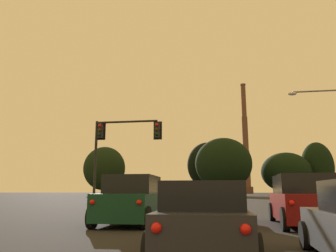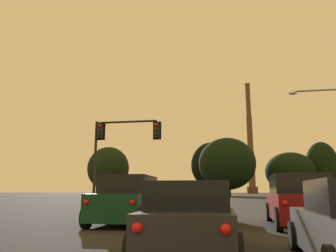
% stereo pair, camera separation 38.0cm
% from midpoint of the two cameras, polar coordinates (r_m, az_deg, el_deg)
% --- Properties ---
extents(hatchback_center_lane_second, '(1.95, 4.13, 1.44)m').
position_cam_midpoint_polar(hatchback_center_lane_second, '(7.15, 4.75, -15.91)').
color(hatchback_center_lane_second, '#232328').
rests_on(hatchback_center_lane_second, ground_plane).
extents(suv_left_lane_front, '(2.23, 4.95, 1.86)m').
position_cam_midpoint_polar(suv_left_lane_front, '(13.38, -6.98, -12.70)').
color(suv_left_lane_front, '#0F3823').
rests_on(suv_left_lane_front, ground_plane).
extents(hatchback_center_lane_front, '(1.96, 4.13, 1.44)m').
position_cam_midpoint_polar(hatchback_center_lane_front, '(12.82, 6.33, -13.82)').
color(hatchback_center_lane_front, gray).
rests_on(hatchback_center_lane_front, ground_plane).
extents(suv_right_lane_front, '(2.31, 4.98, 1.86)m').
position_cam_midpoint_polar(suv_right_lane_front, '(13.37, 21.67, -12.00)').
color(suv_right_lane_front, maroon).
rests_on(suv_right_lane_front, ground_plane).
extents(traffic_light_overhead_left, '(4.77, 0.50, 6.03)m').
position_cam_midpoint_polar(traffic_light_overhead_left, '(22.62, -9.32, -2.64)').
color(traffic_light_overhead_left, black).
rests_on(traffic_light_overhead_left, ground_plane).
extents(street_lamp, '(3.68, 0.36, 8.67)m').
position_cam_midpoint_polar(street_lamp, '(26.24, 26.61, -1.06)').
color(street_lamp, slate).
rests_on(street_lamp, ground_plane).
extents(smokestack, '(5.43, 5.43, 57.37)m').
position_cam_midpoint_polar(smokestack, '(172.81, 13.35, -3.93)').
color(smokestack, '#523427').
rests_on(smokestack, ground_plane).
extents(treeline_right_mid, '(11.61, 10.45, 13.49)m').
position_cam_midpoint_polar(treeline_right_mid, '(93.38, -11.14, -7.26)').
color(treeline_right_mid, black).
rests_on(treeline_right_mid, ground_plane).
extents(treeline_far_left, '(11.26, 10.13, 14.63)m').
position_cam_midpoint_polar(treeline_far_left, '(91.72, 6.80, -6.78)').
color(treeline_far_left, black).
rests_on(treeline_far_left, ground_plane).
extents(treeline_far_right, '(12.65, 11.39, 11.18)m').
position_cam_midpoint_polar(treeline_far_right, '(90.72, 19.77, -7.57)').
color(treeline_far_right, black).
rests_on(treeline_far_right, ground_plane).
extents(treeline_center_right, '(13.76, 12.38, 14.14)m').
position_cam_midpoint_polar(treeline_center_right, '(81.33, 9.49, -6.49)').
color(treeline_center_right, black).
rests_on(treeline_center_right, ground_plane).
extents(treeline_center_left, '(8.26, 7.43, 14.04)m').
position_cam_midpoint_polar(treeline_center_left, '(94.98, 24.49, -6.49)').
color(treeline_center_left, black).
rests_on(treeline_center_left, ground_plane).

